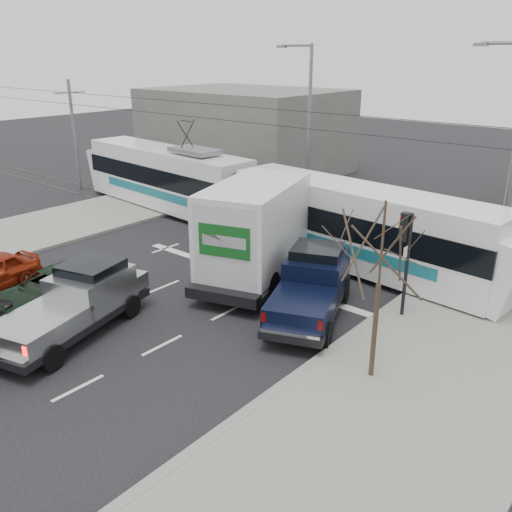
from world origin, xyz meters
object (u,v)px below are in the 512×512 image
Objects in this scene: traffic_signal at (405,242)px; green_car at (55,289)px; tram at (247,198)px; bare_tree at (382,252)px; navy_pickup at (312,285)px; box_truck at (261,230)px; silver_pickup at (78,301)px; street_lamp_far at (307,118)px.

green_car is (-9.68, -7.15, -2.03)m from traffic_signal.
traffic_signal is at bearing -15.16° from tram.
bare_tree is at bearing 5.76° from green_car.
tram is (-10.05, 3.66, -0.91)m from traffic_signal.
tram is at bearing 122.72° from navy_pickup.
box_truck is at bearing -38.34° from tram.
box_truck is (1.61, 7.37, 0.91)m from silver_pickup.
navy_pickup is (7.62, -5.41, -0.72)m from tram.
tram is 4.45× the size of navy_pickup.
street_lamp_far reaches higher than silver_pickup.
silver_pickup is 1.07× the size of navy_pickup.
traffic_signal reaches higher than navy_pickup.
green_car is at bearing 154.29° from silver_pickup.
silver_pickup is (2.46, -11.19, -0.78)m from tram.
box_truck is (4.07, -3.82, 0.13)m from tram.
street_lamp_far is 17.78m from silver_pickup.
traffic_signal is at bearing 13.88° from navy_pickup.
traffic_signal is 0.70× the size of green_car.
green_car is at bearing -135.46° from box_truck.
street_lamp_far is at bearing 100.73° from tram.
navy_pickup is at bearing -41.68° from box_truck.
traffic_signal is 3.41m from navy_pickup.
street_lamp_far is at bearing 84.85° from silver_pickup.
street_lamp_far is at bearing 98.26° from box_truck.
tram reaches higher than traffic_signal.
bare_tree is at bearing -74.24° from traffic_signal.
traffic_signal is at bearing 105.76° from bare_tree.
silver_pickup is 1.19× the size of green_car.
bare_tree is 13.69m from tram.
navy_pickup is (-3.56, 2.24, -2.67)m from bare_tree.
box_truck is at bearing 62.34° from silver_pickup.
traffic_signal is 0.63× the size of navy_pickup.
tram is 3.03× the size of box_truck.
silver_pickup is 0.73× the size of box_truck.
silver_pickup is at bearing -135.22° from traffic_signal.
tram reaches higher than silver_pickup.
box_truck is at bearing 133.95° from navy_pickup.
box_truck is (4.67, -9.66, -3.15)m from street_lamp_far.
tram is at bearing 160.02° from traffic_signal.
silver_pickup is (3.07, -17.03, -4.06)m from street_lamp_far.
navy_pickup is at bearing 26.16° from green_car.
green_car is at bearing -86.65° from street_lamp_far.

